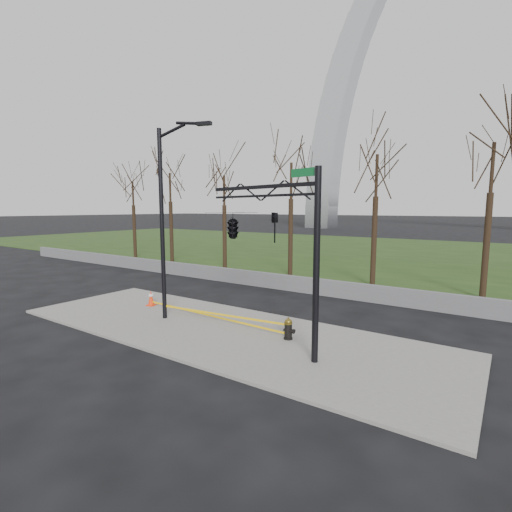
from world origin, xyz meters
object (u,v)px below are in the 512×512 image
Objects in this scene: street_light at (166,210)px; traffic_signal_mast at (246,226)px; traffic_cone at (151,298)px; fire_hydrant at (289,329)px.

street_light reaches higher than traffic_signal_mast.
street_light is at bearing -164.62° from traffic_signal_mast.
street_light reaches higher than traffic_cone.
street_light is (-5.49, -0.62, 4.23)m from fire_hydrant.
fire_hydrant is 0.10× the size of street_light.
fire_hydrant is 4.00m from traffic_signal_mast.
traffic_signal_mast is (3.99, 0.11, -0.55)m from street_light.
street_light is 4.03m from traffic_signal_mast.
fire_hydrant is 7.85m from traffic_cone.
street_light is 1.37× the size of traffic_signal_mast.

